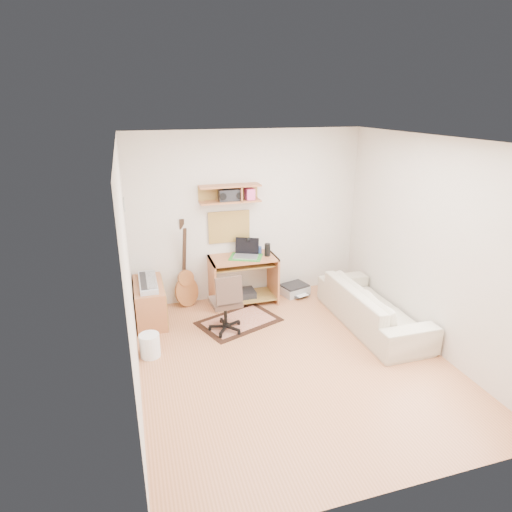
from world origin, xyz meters
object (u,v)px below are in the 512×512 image
object	(u,v)px
task_chair	(225,302)
cabinet	(150,302)
printer	(294,289)
desk	(243,280)
sofa	(373,300)

from	to	relation	value
task_chair	cabinet	size ratio (longest dim) A/B	0.96
printer	desk	bearing A→B (deg)	166.95
desk	printer	distance (m)	0.92
desk	sofa	world-z (taller)	sofa
task_chair	printer	world-z (taller)	task_chair
desk	printer	xyz separation A→B (m)	(0.87, 0.05, -0.29)
desk	sofa	xyz separation A→B (m)	(1.53, -1.21, 0.01)
cabinet	sofa	distance (m)	3.14
cabinet	sofa	size ratio (longest dim) A/B	0.46
task_chair	cabinet	xyz separation A→B (m)	(-0.96, 0.61, -0.16)
desk	task_chair	size ratio (longest dim) A/B	1.16
sofa	cabinet	bearing A→B (deg)	70.66
desk	cabinet	xyz separation A→B (m)	(-1.43, -0.18, -0.10)
cabinet	printer	world-z (taller)	cabinet
printer	task_chair	bearing A→B (deg)	-164.43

